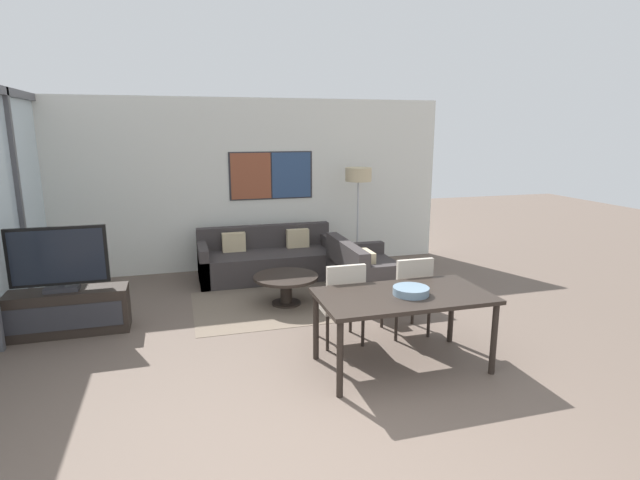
% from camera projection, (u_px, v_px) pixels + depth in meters
% --- Properties ---
extents(ground_plane, '(24.00, 24.00, 0.00)m').
position_uv_depth(ground_plane, '(340.00, 449.00, 3.68)').
color(ground_plane, brown).
extents(wall_back, '(6.95, 0.09, 2.80)m').
position_uv_depth(wall_back, '(243.00, 185.00, 8.23)').
color(wall_back, silver).
rests_on(wall_back, ground_plane).
extents(area_rug, '(2.45, 1.64, 0.01)m').
position_uv_depth(area_rug, '(286.00, 304.00, 6.72)').
color(area_rug, '#706051').
rests_on(area_rug, ground_plane).
extents(tv_console, '(1.39, 0.40, 0.52)m').
position_uv_depth(tv_console, '(65.00, 312.00, 5.71)').
color(tv_console, black).
rests_on(tv_console, ground_plane).
extents(television, '(1.04, 0.20, 0.74)m').
position_uv_depth(television, '(58.00, 260.00, 5.57)').
color(television, '#2D2D33').
rests_on(television, tv_console).
extents(sofa_main, '(2.16, 0.90, 0.78)m').
position_uv_depth(sofa_main, '(268.00, 260.00, 7.94)').
color(sofa_main, '#383333').
rests_on(sofa_main, ground_plane).
extents(sofa_side, '(0.90, 1.42, 0.78)m').
position_uv_depth(sofa_side, '(366.00, 276.00, 7.06)').
color(sofa_side, '#383333').
rests_on(sofa_side, ground_plane).
extents(coffee_table, '(0.87, 0.87, 0.40)m').
position_uv_depth(coffee_table, '(286.00, 283.00, 6.65)').
color(coffee_table, black).
rests_on(coffee_table, ground_plane).
extents(dining_table, '(1.66, 0.90, 0.75)m').
position_uv_depth(dining_table, '(403.00, 301.00, 4.83)').
color(dining_table, black).
rests_on(dining_table, ground_plane).
extents(dining_chair_left, '(0.46, 0.46, 0.93)m').
position_uv_depth(dining_chair_left, '(342.00, 299.00, 5.37)').
color(dining_chair_left, '#B2A899').
rests_on(dining_chair_left, ground_plane).
extents(dining_chair_centre, '(0.46, 0.46, 0.93)m').
position_uv_depth(dining_chair_centre, '(409.00, 292.00, 5.62)').
color(dining_chair_centre, '#B2A899').
rests_on(dining_chair_centre, ground_plane).
extents(fruit_bowl, '(0.35, 0.35, 0.07)m').
position_uv_depth(fruit_bowl, '(411.00, 290.00, 4.78)').
color(fruit_bowl, slate).
rests_on(fruit_bowl, dining_table).
extents(floor_lamp, '(0.43, 0.43, 1.70)m').
position_uv_depth(floor_lamp, '(358.00, 180.00, 8.10)').
color(floor_lamp, '#2D2D33').
rests_on(floor_lamp, ground_plane).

